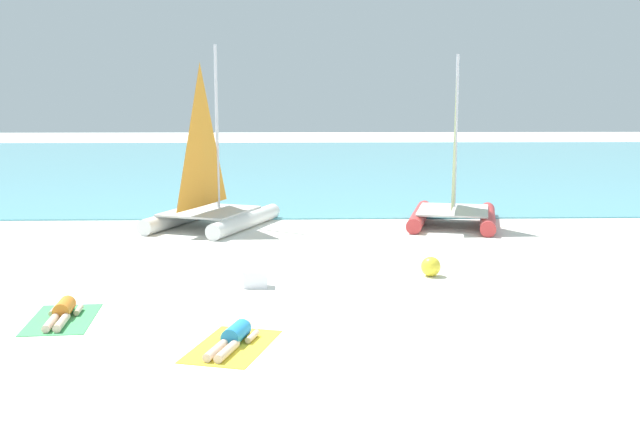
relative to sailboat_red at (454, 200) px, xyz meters
name	(u,v)px	position (x,y,z in m)	size (l,w,h in m)	color
ground_plane	(316,229)	(-4.25, -0.47, -0.78)	(120.00, 120.00, 0.00)	white
ocean_water	(308,164)	(-4.25, 21.21, -0.75)	(120.00, 40.00, 0.05)	#5BB2C1
sailboat_red	(454,200)	(0.00, 0.00, 0.00)	(3.42, 4.49, 5.21)	#CC3838
sailboat_white	(210,201)	(-7.44, -0.16, 0.04)	(4.02, 4.89, 5.48)	white
towel_left	(62,319)	(-9.00, -9.74, -0.77)	(1.10, 1.90, 0.01)	#4CB266
sunbather_left	(63,311)	(-9.00, -9.67, -0.65)	(0.58, 1.57, 0.30)	orange
towel_right	(232,346)	(-5.83, -11.30, -0.77)	(1.10, 1.90, 0.01)	yellow
sunbather_right	(233,337)	(-5.81, -11.23, -0.65)	(0.80, 1.55, 0.30)	#268CCC
beach_ball	(431,266)	(-1.83, -6.63, -0.56)	(0.44, 0.44, 0.44)	yellow
cooler_box	(255,279)	(-5.67, -7.49, -0.60)	(0.50, 0.36, 0.36)	white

